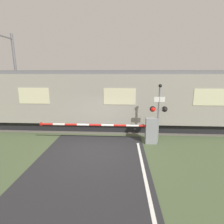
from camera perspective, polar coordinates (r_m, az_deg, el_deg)
ground_plane at (r=8.79m, az=-5.52°, el=-12.37°), size 80.00×80.00×0.00m
track_bed at (r=12.41m, az=-2.73°, el=-4.61°), size 36.00×3.20×0.13m
train at (r=11.91m, az=2.59°, el=4.31°), size 18.99×3.01×3.87m
crossing_barrier at (r=9.53m, az=9.65°, el=-5.70°), size 6.42×0.44×1.38m
signal_post at (r=9.48m, az=15.04°, el=0.58°), size 0.92×0.26×3.16m
catenary_pole at (r=16.54m, az=-28.87°, el=10.42°), size 0.20×1.90×6.70m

